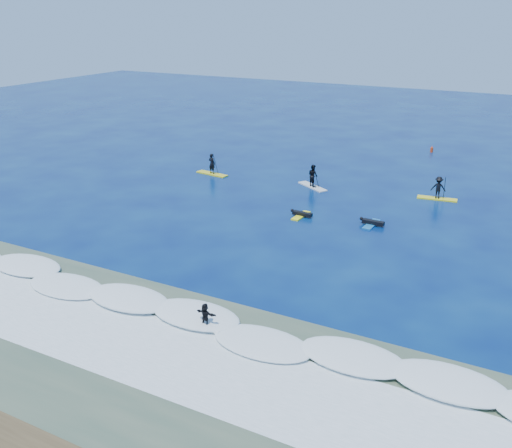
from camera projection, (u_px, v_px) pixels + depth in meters
The scene contains 11 objects.
ground at pixel (267, 246), 36.47m from camera, with size 160.00×160.00×0.00m, color #04144F.
shallow_water at pixel (123, 357), 24.92m from camera, with size 90.00×13.00×0.01m, color #3B513E.
breaking_wave at pixel (176, 316), 28.22m from camera, with size 40.00×6.00×0.30m, color white.
whitewater at pixel (137, 345), 25.75m from camera, with size 34.00×5.00×0.02m, color silver.
sup_paddler_left at pixel (212, 167), 51.83m from camera, with size 3.28×1.26×2.24m.
sup_paddler_center at pixel (313, 178), 48.06m from camera, with size 3.19×2.41×2.28m.
sup_paddler_right at pixel (438, 189), 45.03m from camera, with size 3.14×1.16×2.15m.
prone_paddler_near at pixel (301, 214), 41.57m from camera, with size 1.71×2.18×0.45m.
prone_paddler_far at pixel (372, 223), 39.91m from camera, with size 1.78×2.26×0.47m.
wave_surfer at pixel (205, 317), 26.72m from camera, with size 1.74×0.54×1.24m.
marker_buoy at pixel (432, 149), 59.90m from camera, with size 0.30×0.30×0.71m.
Camera 1 is at (15.12, -29.99, 14.31)m, focal length 40.00 mm.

